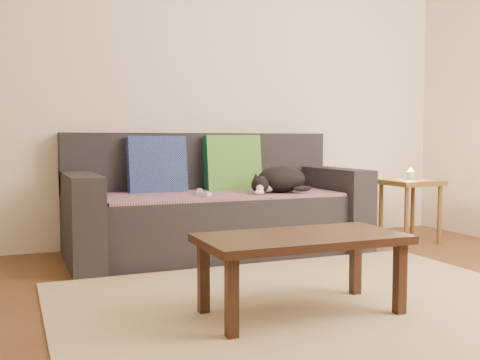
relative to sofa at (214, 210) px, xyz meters
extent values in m
plane|color=brown|center=(0.00, -1.57, -0.31)|extent=(4.50, 4.50, 0.00)
cube|color=beige|center=(0.00, 0.43, 0.99)|extent=(4.50, 0.04, 2.60)
cube|color=#232328|center=(0.00, -0.07, -0.10)|extent=(1.70, 0.78, 0.42)
cube|color=#232328|center=(0.00, 0.33, 0.34)|extent=(2.10, 0.18, 0.45)
cube|color=#232328|center=(-0.95, -0.07, -0.01)|extent=(0.20, 0.90, 0.60)
cube|color=#232328|center=(0.95, -0.07, -0.01)|extent=(0.20, 0.90, 0.60)
cube|color=#43274A|center=(0.00, -0.09, 0.12)|extent=(1.66, 0.74, 0.02)
cube|color=#12164F|center=(-0.38, 0.17, 0.32)|extent=(0.42, 0.16, 0.43)
cube|color=#0C5134|center=(0.21, 0.17, 0.32)|extent=(0.44, 0.16, 0.45)
ellipsoid|color=black|center=(0.43, -0.23, 0.23)|extent=(0.43, 0.38, 0.19)
sphere|color=black|center=(0.24, -0.28, 0.20)|extent=(0.16, 0.16, 0.12)
sphere|color=white|center=(0.22, -0.32, 0.18)|extent=(0.07, 0.07, 0.05)
ellipsoid|color=black|center=(0.53, -0.36, 0.17)|extent=(0.15, 0.10, 0.04)
cube|color=white|center=(-0.14, -0.09, 0.15)|extent=(0.08, 0.15, 0.03)
cube|color=white|center=(-0.18, -0.28, 0.15)|extent=(0.07, 0.15, 0.03)
cube|color=brown|center=(1.57, -0.23, 0.17)|extent=(0.40, 0.40, 0.04)
cylinder|color=brown|center=(1.42, -0.39, -0.08)|extent=(0.04, 0.04, 0.46)
cylinder|color=brown|center=(1.73, -0.39, -0.08)|extent=(0.04, 0.04, 0.46)
cylinder|color=brown|center=(1.42, -0.07, -0.08)|extent=(0.04, 0.04, 0.46)
cylinder|color=brown|center=(1.73, -0.07, -0.08)|extent=(0.04, 0.04, 0.46)
cylinder|color=beige|center=(1.57, -0.23, 0.22)|extent=(0.06, 0.06, 0.07)
sphere|color=#FFBF59|center=(1.57, -0.23, 0.27)|extent=(0.02, 0.02, 0.02)
cube|color=tan|center=(0.00, -1.42, -0.30)|extent=(2.50, 1.80, 0.01)
cube|color=black|center=(-0.13, -1.56, 0.05)|extent=(0.95, 0.48, 0.04)
cube|color=black|center=(-0.55, -1.74, -0.14)|extent=(0.05, 0.05, 0.34)
cube|color=black|center=(0.29, -1.74, -0.14)|extent=(0.05, 0.05, 0.34)
cube|color=black|center=(-0.55, -1.38, -0.14)|extent=(0.05, 0.05, 0.34)
cube|color=black|center=(0.29, -1.38, -0.14)|extent=(0.05, 0.05, 0.34)
camera|label=1|loc=(-1.37, -3.83, 0.51)|focal=42.00mm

